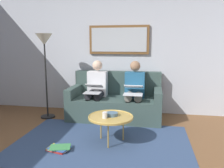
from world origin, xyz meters
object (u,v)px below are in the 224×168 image
person_left (134,89)px  bowl (112,114)px  coffee_table (111,117)px  laptop_white (133,90)px  framed_mirror (119,40)px  standing_lamp (45,49)px  cup (105,115)px  laptop_silver (93,89)px  person_right (96,87)px  magazine_stack (59,148)px  couch (116,102)px

person_left → bowl: bearing=77.7°
coffee_table → laptop_white: (-0.25, -0.92, 0.24)m
coffee_table → framed_mirror: bearing=-85.6°
coffee_table → standing_lamp: (1.47, -0.95, 0.98)m
cup → person_left: person_left is taller
laptop_silver → person_left: bearing=-162.9°
framed_mirror → person_right: framed_mirror is taller
magazine_stack → standing_lamp: standing_lamp is taller
cup → framed_mirror: bearing=-88.2°
person_right → coffee_table: bearing=113.6°
framed_mirror → magazine_stack: framed_mirror is taller
couch → framed_mirror: (0.00, -0.39, 1.24)m
person_left → magazine_stack: 1.88m
framed_mirror → coffee_table: 1.98m
coffee_table → laptop_silver: bearing=-61.3°
couch → standing_lamp: size_ratio=1.08×
coffee_table → laptop_white: laptop_white is taller
person_left → person_right: (0.76, 0.00, 0.00)m
bowl → person_right: 1.24m
couch → person_left: 0.48m
laptop_white → magazine_stack: 1.70m
standing_lamp → couch: bearing=-168.8°
cup → bowl: (-0.08, -0.13, -0.02)m
couch → framed_mirror: bearing=-90.0°
bowl → laptop_white: 0.94m
couch → standing_lamp: standing_lamp is taller
bowl → person_left: (-0.24, -1.11, 0.18)m
bowl → laptop_silver: (0.51, -0.88, 0.20)m
cup → standing_lamp: size_ratio=0.05×
coffee_table → person_left: person_left is taller
coffee_table → cup: cup is taller
laptop_white → framed_mirror: bearing=-61.3°
person_left → laptop_white: 0.23m
person_left → magazine_stack: person_left is taller
bowl → laptop_silver: size_ratio=0.48×
bowl → person_right: size_ratio=0.16×
coffee_table → laptop_silver: 1.07m
bowl → magazine_stack: (0.67, 0.42, -0.40)m
framed_mirror → person_left: (-0.38, 0.46, -0.94)m
laptop_white → person_right: person_right is taller
framed_mirror → coffee_table: size_ratio=1.87×
couch → bowl: bearing=96.5°
framed_mirror → standing_lamp: size_ratio=0.76×
person_right → person_left: bearing=180.0°
couch → person_right: (0.38, 0.07, 0.30)m
framed_mirror → laptop_silver: size_ratio=3.39×
framed_mirror → bowl: bearing=94.9°
cup → magazine_stack: (0.59, 0.30, -0.42)m
laptop_white → cup: bearing=72.2°
framed_mirror → coffee_table: bearing=94.4°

